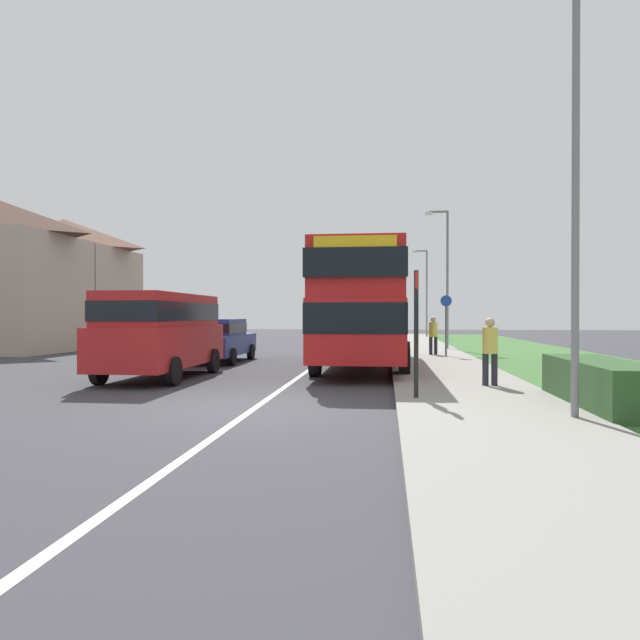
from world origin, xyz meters
The scene contains 16 objects.
ground_plane centered at (0.00, 0.00, 0.00)m, with size 120.00×120.00×0.00m, color #38383D.
lane_marking_centre centered at (0.00, 8.00, 0.00)m, with size 0.14×60.00×0.01m, color silver.
pavement_near_side centered at (4.20, 6.00, 0.06)m, with size 3.20×68.00×0.12m, color gray.
grass_verge_seaward centered at (8.50, 6.00, 0.04)m, with size 6.00×68.00×0.08m, color #3D6B33.
roadside_hedge centered at (6.30, 0.41, 0.45)m, with size 1.10×3.83×0.90m, color #2D5128.
double_decker_bus centered at (1.67, 8.51, 2.14)m, with size 2.80×10.52×3.70m.
parked_van_red centered at (-3.69, 4.59, 1.37)m, with size 2.11×5.18×2.31m.
parked_car_blue centered at (-3.68, 9.98, 0.88)m, with size 1.88×4.44×1.59m.
pedestrian_at_stop centered at (4.78, 2.99, 0.98)m, with size 0.34×0.34×1.67m.
pedestrian_walking_away centered at (4.34, 13.29, 0.98)m, with size 0.34×0.34×1.67m.
bus_stop_sign centered at (3.00, 0.87, 1.54)m, with size 0.09×0.52×2.60m.
cycle_route_sign centered at (4.78, 12.61, 1.43)m, with size 0.44×0.08×2.52m.
street_lamp_near centered at (5.27, -1.00, 4.40)m, with size 1.14×0.20×7.70m.
street_lamp_mid centered at (5.27, 17.89, 3.95)m, with size 1.14×0.20×6.83m.
street_lamp_far centered at (5.39, 33.70, 3.89)m, with size 1.14×0.20×6.70m.
house_terrace_far_side centered at (-15.87, 17.26, 3.61)m, with size 6.97×11.61×7.22m.
Camera 1 is at (2.41, -10.37, 1.72)m, focal length 32.00 mm.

